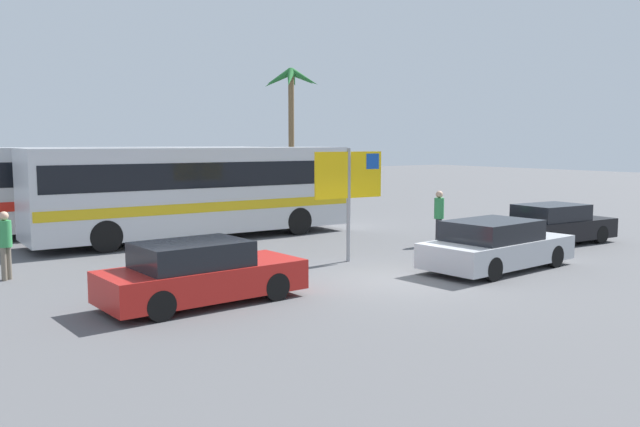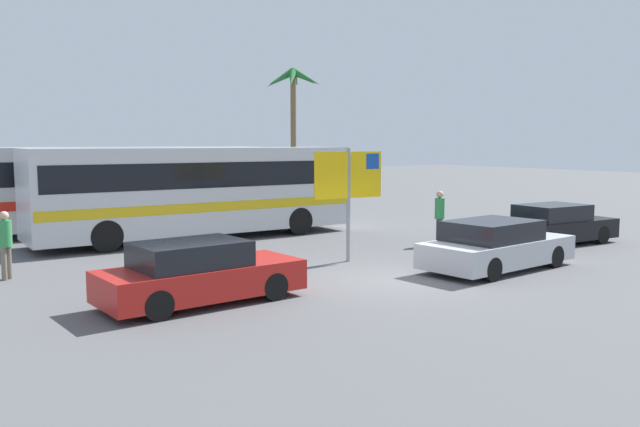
{
  "view_description": "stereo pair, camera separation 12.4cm",
  "coord_description": "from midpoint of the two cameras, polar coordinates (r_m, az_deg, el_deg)",
  "views": [
    {
      "loc": [
        -10.38,
        -11.97,
        3.36
      ],
      "look_at": [
        0.15,
        3.6,
        1.3
      ],
      "focal_mm": 36.58,
      "sensor_mm": 36.0,
      "label": 1
    },
    {
      "loc": [
        -10.27,
        -12.04,
        3.36
      ],
      "look_at": [
        0.15,
        3.6,
        1.3
      ],
      "focal_mm": 36.58,
      "sensor_mm": 36.0,
      "label": 2
    }
  ],
  "objects": [
    {
      "name": "pedestrian_by_bus",
      "position": [
        17.64,
        -26.02,
        -2.08
      ],
      "size": [
        0.32,
        0.32,
        1.69
      ],
      "rotation": [
        0.0,
        0.0,
        2.34
      ],
      "color": "#706656",
      "rests_on": "ground"
    },
    {
      "name": "ferry_sign",
      "position": [
        18.29,
        2.45,
        3.01
      ],
      "size": [
        2.2,
        0.17,
        3.2
      ],
      "rotation": [
        0.0,
        0.0,
        -0.05
      ],
      "color": "gray",
      "rests_on": "ground"
    },
    {
      "name": "car_silver",
      "position": [
        17.85,
        14.97,
        -2.73
      ],
      "size": [
        4.68,
        2.29,
        1.32
      ],
      "rotation": [
        0.0,
        0.0,
        0.1
      ],
      "color": "#B7BABF",
      "rests_on": "ground"
    },
    {
      "name": "car_black",
      "position": [
        22.94,
        19.67,
        -0.93
      ],
      "size": [
        4.31,
        1.89,
        1.32
      ],
      "rotation": [
        0.0,
        0.0,
        -0.04
      ],
      "color": "black",
      "rests_on": "ground"
    },
    {
      "name": "ground",
      "position": [
        16.19,
        6.54,
        -5.76
      ],
      "size": [
        120.0,
        120.0,
        0.0
      ],
      "primitive_type": "plane",
      "color": "#565659"
    },
    {
      "name": "car_red",
      "position": [
        13.86,
        -10.69,
        -5.19
      ],
      "size": [
        4.36,
        2.0,
        1.32
      ],
      "rotation": [
        0.0,
        0.0,
        0.07
      ],
      "color": "red",
      "rests_on": "ground"
    },
    {
      "name": "bus_rear_coach",
      "position": [
        26.27,
        -16.41,
        2.56
      ],
      "size": [
        11.2,
        2.58,
        3.17
      ],
      "color": "silver",
      "rests_on": "ground"
    },
    {
      "name": "palm_tree_seaside",
      "position": [
        36.79,
        -2.64,
        10.4
      ],
      "size": [
        3.46,
        3.3,
        7.47
      ],
      "color": "brown",
      "rests_on": "ground"
    },
    {
      "name": "pedestrian_crossing_lot",
      "position": [
        21.73,
        10.21,
        0.06
      ],
      "size": [
        0.32,
        0.32,
        1.78
      ],
      "rotation": [
        0.0,
        0.0,
        5.1
      ],
      "color": "#2D2D33",
      "rests_on": "ground"
    },
    {
      "name": "bus_front_coach",
      "position": [
        23.04,
        -10.96,
        2.22
      ],
      "size": [
        11.2,
        2.58,
        3.17
      ],
      "color": "silver",
      "rests_on": "ground"
    }
  ]
}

